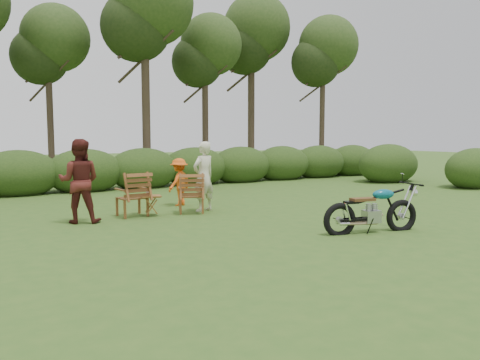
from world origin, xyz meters
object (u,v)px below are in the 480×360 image
child (180,206)px  side_table (151,206)px  adult_b (81,223)px  motorcycle (371,232)px  adult_a (204,211)px  lawn_chair_right (191,213)px  cup (149,193)px  lawn_chair_left (133,216)px

child → side_table: bearing=12.3°
side_table → adult_b: adult_b is taller
motorcycle → adult_a: (-1.61, 3.85, 0.00)m
lawn_chair_right → cup: (-1.01, 0.10, 0.52)m
lawn_chair_right → side_table: size_ratio=2.01×
lawn_chair_right → lawn_chair_left: bearing=10.4°
side_table → child: 1.65m
adult_a → child: size_ratio=1.36×
motorcycle → cup: 4.93m
motorcycle → side_table: bearing=140.5°
lawn_chair_left → motorcycle: bearing=124.1°
side_table → child: child is taller
child → lawn_chair_right: bearing=48.5°
side_table → cup: bearing=141.3°
lawn_chair_right → cup: bearing=15.9°
side_table → adult_b: 1.59m
motorcycle → adult_a: bearing=125.9°
adult_a → lawn_chair_right: bearing=-6.3°
motorcycle → adult_a: adult_a is taller
side_table → adult_b: (-1.57, -0.02, -0.23)m
cup → child: bearing=41.7°
child → cup: bearing=10.6°
side_table → adult_a: 1.35m
motorcycle → adult_b: size_ratio=1.07×
motorcycle → cup: size_ratio=15.35×
lawn_chair_left → adult_a: bearing=168.0°
cup → child: size_ratio=0.10×
adult_b → cup: bearing=-154.8°
motorcycle → adult_b: 5.92m
motorcycle → adult_a: 4.18m
lawn_chair_left → adult_a: adult_a is taller
lawn_chair_left → adult_b: (-1.19, -0.22, 0.00)m
cup → child: (1.22, 1.09, -0.52)m
cup → child: child is taller
lawn_chair_left → cup: size_ratio=8.13×
lawn_chair_right → adult_a: 0.37m
side_table → adult_a: (1.33, -0.01, -0.23)m
cup → adult_a: bearing=-1.6°
side_table → motorcycle: bearing=-52.7°
motorcycle → side_table: 4.86m
motorcycle → lawn_chair_right: motorcycle is taller
lawn_chair_left → side_table: (0.38, -0.20, 0.23)m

